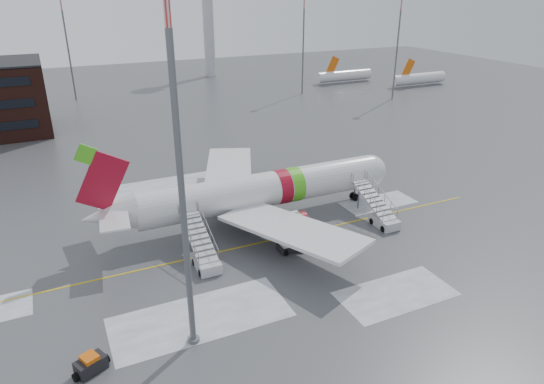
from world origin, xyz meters
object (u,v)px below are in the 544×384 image
airstair_fwd (381,215)px  pushback_tug (290,245)px  baggage_tractor (91,365)px  airliner (256,192)px  airstair_aft (204,255)px  light_mast_near (179,158)px

airstair_fwd → pushback_tug: size_ratio=2.94×
pushback_tug → baggage_tractor: size_ratio=0.97×
airliner → airstair_fwd: airliner is taller
airliner → airstair_aft: bearing=-141.4°
pushback_tug → light_mast_near: (-12.42, -8.79, 13.59)m
airstair_aft → light_mast_near: bearing=-112.1°
airstair_fwd → light_mast_near: light_mast_near is taller
airliner → baggage_tractor: 25.47m
airstair_fwd → airstair_aft: bearing=180.0°
airliner → airstair_aft: airliner is taller
pushback_tug → light_mast_near: 20.40m
airliner → light_mast_near: bearing=-126.6°
airliner → airstair_aft: 10.73m
airliner → airstair_fwd: (11.93, -6.54, -2.35)m
airliner → airstair_fwd: 13.81m
airstair_fwd → baggage_tractor: 32.75m
airliner → pushback_tug: size_ratio=13.38×
baggage_tractor → airstair_fwd: bearing=17.5°
airstair_fwd → baggage_tractor: size_ratio=2.84×
light_mast_near → baggage_tractor: bearing=180.0°
airstair_fwd → airstair_aft: (-20.11, 0.00, 0.00)m
airliner → airstair_aft: (-8.18, -6.54, -2.35)m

